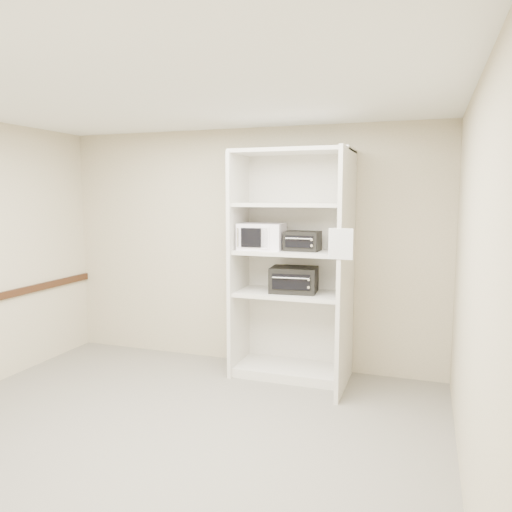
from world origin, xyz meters
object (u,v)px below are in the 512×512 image
(microwave, at_px, (262,236))
(toaster_oven_lower, at_px, (294,280))
(shelving_unit, at_px, (296,273))
(toaster_oven_upper, at_px, (303,241))

(microwave, height_order, toaster_oven_lower, microwave)
(shelving_unit, bearing_deg, microwave, -176.25)
(microwave, xyz_separation_m, toaster_oven_lower, (0.35, 0.03, -0.46))
(toaster_oven_lower, bearing_deg, shelving_unit, -28.11)
(shelving_unit, height_order, microwave, shelving_unit)
(shelving_unit, height_order, toaster_oven_lower, shelving_unit)
(shelving_unit, relative_size, microwave, 5.16)
(shelving_unit, distance_m, microwave, 0.53)
(shelving_unit, bearing_deg, toaster_oven_upper, 0.98)
(toaster_oven_upper, relative_size, toaster_oven_lower, 0.73)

